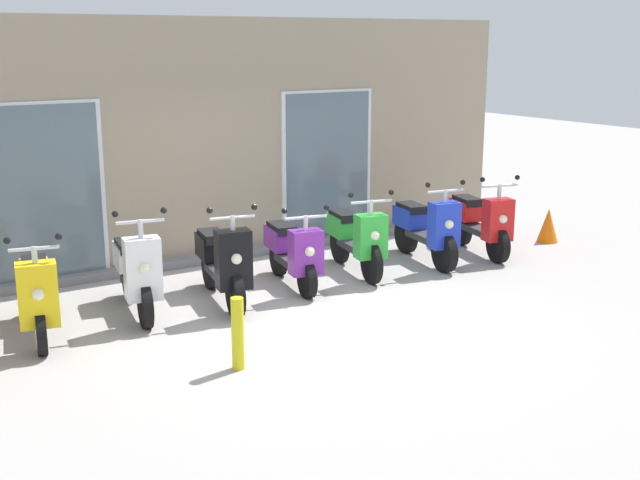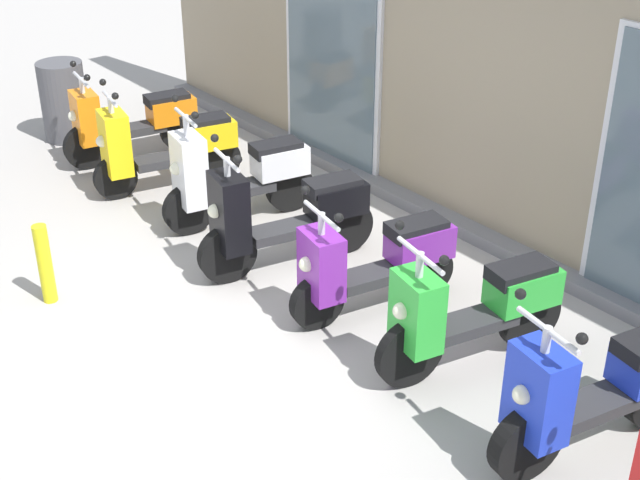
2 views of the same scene
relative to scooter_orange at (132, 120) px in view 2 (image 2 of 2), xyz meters
name	(u,v)px [view 2 (image 2 of 2)]	position (x,y,z in m)	size (l,w,h in m)	color
ground_plane	(246,322)	(3.57, -0.91, -0.47)	(40.00, 40.00, 0.00)	#A8A39E
storefront_facade	(494,65)	(3.57, 1.82, 1.14)	(10.51, 0.50, 3.32)	gray
scooter_orange	(132,120)	(0.00, 0.00, 0.00)	(0.65, 1.60, 1.14)	black
scooter_yellow	(163,146)	(0.92, -0.12, 0.02)	(0.67, 1.58, 1.20)	black
scooter_white	(235,175)	(2.04, 0.03, 0.04)	(0.64, 1.55, 1.30)	black
scooter_black	(284,216)	(3.03, -0.13, 0.03)	(0.68, 1.66, 1.26)	black
scooter_purple	(374,262)	(4.06, 0.01, -0.01)	(0.66, 1.49, 1.11)	black
scooter_green	(472,309)	(5.06, 0.07, 0.03)	(0.69, 1.59, 1.19)	black
scooter_blue	(596,390)	(6.19, -0.01, 0.01)	(0.66, 1.61, 1.22)	black
curb_bollard	(45,264)	(2.28, -2.00, -0.12)	(0.12, 0.12, 0.70)	yellow
trash_bin	(64,101)	(-1.08, -0.32, 0.00)	(0.53, 0.53, 0.93)	#4C4C51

